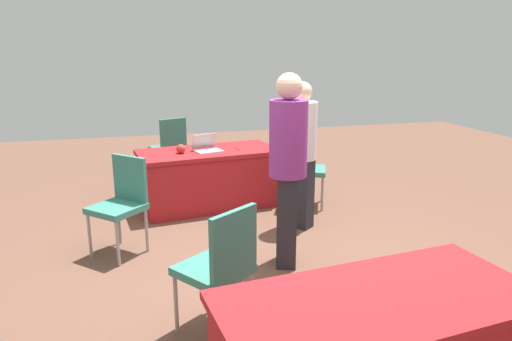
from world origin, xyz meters
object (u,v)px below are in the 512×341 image
Objects in this scene: chair_aisle at (170,145)px; person_attendee_browsing at (301,148)px; laptop_silver at (207,148)px; yarn_ball at (181,149)px; person_presenter at (288,161)px; table_foreground at (209,178)px; chair_back_row at (122,199)px; chair_by_pillar at (221,263)px; chair_tucked_left at (302,165)px; scissors_red at (237,148)px.

chair_aisle is 2.61m from person_attendee_browsing.
laptop_silver reaches higher than yarn_ball.
person_attendee_browsing is 1.29m from laptop_silver.
person_presenter reaches higher than chair_aisle.
table_foreground is 1.90× the size of chair_back_row.
chair_by_pillar is 1.75m from chair_back_row.
scissors_red is at bearing -88.76° from chair_tucked_left.
chair_by_pillar is 0.54× the size of person_presenter.
chair_aisle reaches higher than scissors_red.
chair_tucked_left is 0.53× the size of person_presenter.
chair_by_pillar reaches higher than chair_tucked_left.
table_foreground is at bearing -84.98° from scissors_red.
table_foreground is 1.11× the size of person_attendee_browsing.
laptop_silver is 3.34× the size of yarn_ball.
person_presenter reaches higher than chair_by_pillar.
table_foreground is 1.92× the size of chair_tucked_left.
person_attendee_browsing is (-1.26, -1.80, 0.36)m from chair_by_pillar.
chair_aisle is (0.36, -1.29, 0.20)m from table_foreground.
chair_aisle is at bearing -146.19° from person_presenter.
table_foreground is 4.78× the size of laptop_silver.
yarn_ball is at bearing 54.49° from chair_by_pillar.
chair_by_pillar is at bearing 157.95° from chair_back_row.
chair_tucked_left is 0.97× the size of chair_aisle.
person_attendee_browsing is (-0.86, 0.99, 0.54)m from table_foreground.
chair_aisle is 0.60× the size of person_attendee_browsing.
yarn_ball is at bearing 15.21° from table_foreground.
person_presenter is at bearing -159.07° from chair_back_row.
person_attendee_browsing is (-0.45, -0.86, -0.09)m from person_presenter.
person_presenter is at bearing 88.74° from laptop_silver.
scissors_red is at bearing 176.30° from laptop_silver.
chair_back_row is 8.41× the size of yarn_ball.
person_attendee_browsing is 14.38× the size of yarn_ball.
table_foreground is 0.41m from laptop_silver.
person_presenter is (-0.81, -0.94, 0.44)m from chair_by_pillar.
chair_by_pillar reaches higher than yarn_ball.
yarn_ball is at bearing -7.81° from laptop_silver.
person_attendee_browsing is at bearing 0.47° from chair_tucked_left.
table_foreground is at bearing -121.49° from laptop_silver.
chair_tucked_left is 0.86m from scissors_red.
person_presenter reaches higher than yarn_ball.
chair_back_row reaches higher than table_foreground.
laptop_silver is at bearing -87.03° from chair_back_row.
person_presenter is at bearing 113.81° from person_attendee_browsing.
laptop_silver is (1.17, -0.24, 0.23)m from chair_tucked_left.
chair_by_pillar is at bearing 106.54° from person_attendee_browsing.
table_foreground is 1.20m from chair_tucked_left.
person_attendee_browsing is at bearing 20.67° from chair_by_pillar.
chair_back_row reaches higher than scissors_red.
person_attendee_browsing reaches higher than laptop_silver.
laptop_silver is at bearing -78.30° from chair_tucked_left.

